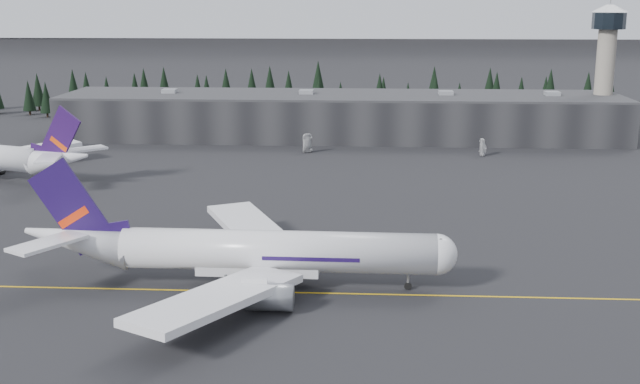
# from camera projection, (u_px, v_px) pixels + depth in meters

# --- Properties ---
(ground) EXTENTS (1400.00, 1400.00, 0.00)m
(ground) POSITION_uv_depth(u_px,v_px,m) (312.00, 288.00, 112.35)
(ground) COLOR black
(ground) RESTS_ON ground
(taxiline) EXTENTS (400.00, 0.40, 0.02)m
(taxiline) POSITION_uv_depth(u_px,v_px,m) (311.00, 293.00, 110.41)
(taxiline) COLOR gold
(taxiline) RESTS_ON ground
(terminal) EXTENTS (160.00, 30.00, 12.60)m
(terminal) POSITION_uv_depth(u_px,v_px,m) (341.00, 116.00, 232.12)
(terminal) COLOR black
(terminal) RESTS_ON ground
(control_tower) EXTENTS (10.00, 10.00, 37.70)m
(control_tower) POSITION_uv_depth(u_px,v_px,m) (606.00, 56.00, 226.80)
(control_tower) COLOR gray
(control_tower) RESTS_ON ground
(treeline) EXTENTS (360.00, 20.00, 15.00)m
(treeline) POSITION_uv_depth(u_px,v_px,m) (344.00, 96.00, 267.73)
(treeline) COLOR black
(treeline) RESTS_ON ground
(mountain_ridge) EXTENTS (4400.00, 900.00, 420.00)m
(mountain_ridge) POSITION_uv_depth(u_px,v_px,m) (362.00, 28.00, 1082.44)
(mountain_ridge) COLOR white
(mountain_ridge) RESTS_ON ground
(jet_main) EXTENTS (61.50, 56.77, 18.08)m
(jet_main) POSITION_uv_depth(u_px,v_px,m) (240.00, 251.00, 112.17)
(jet_main) COLOR silver
(jet_main) RESTS_ON ground
(gse_vehicle_a) EXTENTS (3.93, 5.66, 1.43)m
(gse_vehicle_a) POSITION_uv_depth(u_px,v_px,m) (307.00, 150.00, 210.09)
(gse_vehicle_a) COLOR silver
(gse_vehicle_a) RESTS_ON ground
(gse_vehicle_b) EXTENTS (4.90, 2.89, 1.57)m
(gse_vehicle_b) POSITION_uv_depth(u_px,v_px,m) (483.00, 153.00, 205.68)
(gse_vehicle_b) COLOR silver
(gse_vehicle_b) RESTS_ON ground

